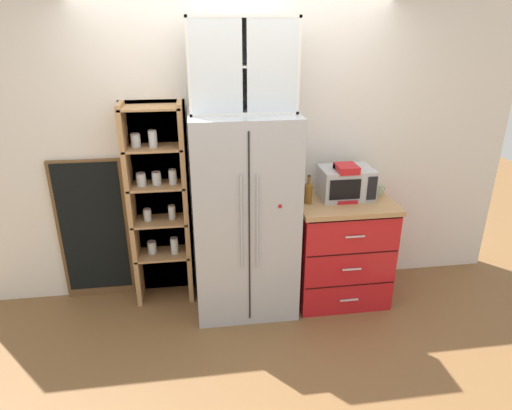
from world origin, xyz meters
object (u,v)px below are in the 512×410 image
at_px(refrigerator, 244,215).
at_px(microwave, 346,183).
at_px(mug_sage, 377,190).
at_px(coffee_maker, 344,182).
at_px(bottle_amber, 308,191).
at_px(chalkboard_menu, 94,230).

relative_size(refrigerator, microwave, 3.87).
bearing_deg(microwave, mug_sage, 2.65).
height_order(coffee_maker, bottle_amber, coffee_maker).
distance_m(refrigerator, coffee_maker, 0.89).
distance_m(coffee_maker, bottle_amber, 0.33).
relative_size(coffee_maker, chalkboard_menu, 0.24).
height_order(microwave, coffee_maker, coffee_maker).
bearing_deg(coffee_maker, microwave, 56.21).
bearing_deg(refrigerator, coffee_maker, 1.21).
height_order(mug_sage, chalkboard_menu, chalkboard_menu).
bearing_deg(chalkboard_menu, coffee_maker, -7.82).
distance_m(coffee_maker, mug_sage, 0.35).
xyz_separation_m(coffee_maker, bottle_amber, (-0.32, -0.04, -0.05)).
bearing_deg(refrigerator, mug_sage, 3.59).
xyz_separation_m(microwave, bottle_amber, (-0.35, -0.09, -0.03)).
relative_size(refrigerator, mug_sage, 15.37).
height_order(mug_sage, bottle_amber, bottle_amber).
bearing_deg(chalkboard_menu, bottle_amber, -10.48).
height_order(refrigerator, microwave, refrigerator).
bearing_deg(coffee_maker, refrigerator, -178.79).
bearing_deg(chalkboard_menu, mug_sage, -5.51).
bearing_deg(mug_sage, chalkboard_menu, 174.49).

